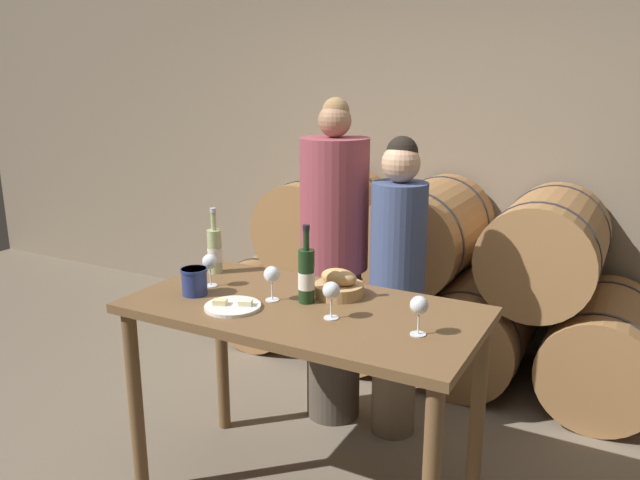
{
  "coord_description": "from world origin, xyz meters",
  "views": [
    {
      "loc": [
        1.22,
        -2.13,
        1.86
      ],
      "look_at": [
        0.0,
        0.15,
        1.18
      ],
      "focal_mm": 35.0,
      "sensor_mm": 36.0,
      "label": 1
    }
  ],
  "objects_px": {
    "cheese_plate": "(233,306)",
    "wine_glass_left": "(272,275)",
    "person_right": "(397,286)",
    "bread_basket": "(339,286)",
    "wine_glass_right": "(419,306)",
    "wine_glass_far_left": "(210,263)",
    "wine_bottle_white": "(215,250)",
    "person_left": "(334,263)",
    "wine_glass_center": "(331,292)",
    "blue_crock": "(194,280)",
    "wine_bottle_red": "(306,275)",
    "tasting_table": "(303,335)"
  },
  "relations": [
    {
      "from": "blue_crock",
      "to": "wine_glass_right",
      "type": "bearing_deg",
      "value": 2.38
    },
    {
      "from": "blue_crock",
      "to": "cheese_plate",
      "type": "height_order",
      "value": "blue_crock"
    },
    {
      "from": "cheese_plate",
      "to": "wine_bottle_white",
      "type": "bearing_deg",
      "value": 135.26
    },
    {
      "from": "person_right",
      "to": "cheese_plate",
      "type": "xyz_separation_m",
      "value": [
        -0.38,
        -0.89,
        0.12
      ]
    },
    {
      "from": "blue_crock",
      "to": "cheese_plate",
      "type": "relative_size",
      "value": 0.51
    },
    {
      "from": "cheese_plate",
      "to": "wine_glass_left",
      "type": "xyz_separation_m",
      "value": [
        0.09,
        0.16,
        0.1
      ]
    },
    {
      "from": "person_right",
      "to": "wine_bottle_red",
      "type": "relative_size",
      "value": 4.68
    },
    {
      "from": "wine_glass_left",
      "to": "blue_crock",
      "type": "bearing_deg",
      "value": -163.93
    },
    {
      "from": "wine_glass_left",
      "to": "wine_glass_center",
      "type": "bearing_deg",
      "value": -11.28
    },
    {
      "from": "blue_crock",
      "to": "wine_glass_right",
      "type": "relative_size",
      "value": 0.79
    },
    {
      "from": "wine_bottle_white",
      "to": "person_left",
      "type": "bearing_deg",
      "value": 53.92
    },
    {
      "from": "cheese_plate",
      "to": "person_right",
      "type": "bearing_deg",
      "value": 66.57
    },
    {
      "from": "bread_basket",
      "to": "wine_glass_center",
      "type": "bearing_deg",
      "value": -70.0
    },
    {
      "from": "person_left",
      "to": "wine_bottle_white",
      "type": "relative_size",
      "value": 5.48
    },
    {
      "from": "tasting_table",
      "to": "wine_bottle_white",
      "type": "height_order",
      "value": "wine_bottle_white"
    },
    {
      "from": "cheese_plate",
      "to": "wine_glass_center",
      "type": "bearing_deg",
      "value": 12.86
    },
    {
      "from": "person_right",
      "to": "wine_glass_right",
      "type": "bearing_deg",
      "value": -63.8
    },
    {
      "from": "wine_glass_far_left",
      "to": "wine_glass_left",
      "type": "height_order",
      "value": "same"
    },
    {
      "from": "wine_glass_left",
      "to": "wine_glass_right",
      "type": "height_order",
      "value": "same"
    },
    {
      "from": "cheese_plate",
      "to": "wine_glass_right",
      "type": "relative_size",
      "value": 1.54
    },
    {
      "from": "bread_basket",
      "to": "tasting_table",
      "type": "bearing_deg",
      "value": -113.31
    },
    {
      "from": "bread_basket",
      "to": "wine_glass_far_left",
      "type": "xyz_separation_m",
      "value": [
        -0.58,
        -0.16,
        0.07
      ]
    },
    {
      "from": "blue_crock",
      "to": "wine_glass_far_left",
      "type": "bearing_deg",
      "value": 94.43
    },
    {
      "from": "person_right",
      "to": "person_left",
      "type": "bearing_deg",
      "value": -179.96
    },
    {
      "from": "person_left",
      "to": "wine_glass_left",
      "type": "relative_size",
      "value": 11.59
    },
    {
      "from": "wine_glass_left",
      "to": "wine_glass_center",
      "type": "height_order",
      "value": "same"
    },
    {
      "from": "wine_glass_center",
      "to": "wine_bottle_red",
      "type": "bearing_deg",
      "value": 147.1
    },
    {
      "from": "wine_glass_far_left",
      "to": "wine_glass_right",
      "type": "distance_m",
      "value": 1.03
    },
    {
      "from": "person_left",
      "to": "wine_glass_far_left",
      "type": "relative_size",
      "value": 11.59
    },
    {
      "from": "wine_bottle_white",
      "to": "blue_crock",
      "type": "height_order",
      "value": "wine_bottle_white"
    },
    {
      "from": "tasting_table",
      "to": "wine_bottle_red",
      "type": "distance_m",
      "value": 0.26
    },
    {
      "from": "wine_bottle_red",
      "to": "bread_basket",
      "type": "relative_size",
      "value": 1.54
    },
    {
      "from": "person_left",
      "to": "wine_bottle_white",
      "type": "bearing_deg",
      "value": -126.08
    },
    {
      "from": "tasting_table",
      "to": "wine_glass_center",
      "type": "relative_size",
      "value": 9.76
    },
    {
      "from": "cheese_plate",
      "to": "wine_glass_left",
      "type": "bearing_deg",
      "value": 59.07
    },
    {
      "from": "tasting_table",
      "to": "person_left",
      "type": "bearing_deg",
      "value": 107.02
    },
    {
      "from": "person_left",
      "to": "wine_glass_right",
      "type": "height_order",
      "value": "person_left"
    },
    {
      "from": "person_left",
      "to": "wine_bottle_white",
      "type": "distance_m",
      "value": 0.67
    },
    {
      "from": "tasting_table",
      "to": "wine_glass_right",
      "type": "relative_size",
      "value": 9.76
    },
    {
      "from": "tasting_table",
      "to": "person_left",
      "type": "height_order",
      "value": "person_left"
    },
    {
      "from": "wine_bottle_white",
      "to": "cheese_plate",
      "type": "distance_m",
      "value": 0.52
    },
    {
      "from": "wine_bottle_white",
      "to": "blue_crock",
      "type": "xyz_separation_m",
      "value": [
        0.12,
        -0.3,
        -0.05
      ]
    },
    {
      "from": "bread_basket",
      "to": "wine_bottle_red",
      "type": "bearing_deg",
      "value": -122.4
    },
    {
      "from": "person_left",
      "to": "wine_glass_center",
      "type": "bearing_deg",
      "value": -63.84
    },
    {
      "from": "wine_glass_far_left",
      "to": "wine_glass_left",
      "type": "distance_m",
      "value": 0.35
    },
    {
      "from": "wine_bottle_white",
      "to": "wine_glass_right",
      "type": "height_order",
      "value": "wine_bottle_white"
    },
    {
      "from": "wine_bottle_red",
      "to": "cheese_plate",
      "type": "height_order",
      "value": "wine_bottle_red"
    },
    {
      "from": "person_right",
      "to": "bread_basket",
      "type": "height_order",
      "value": "person_right"
    },
    {
      "from": "wine_bottle_red",
      "to": "bread_basket",
      "type": "xyz_separation_m",
      "value": [
        0.09,
        0.13,
        -0.07
      ]
    },
    {
      "from": "wine_glass_right",
      "to": "person_left",
      "type": "bearing_deg",
      "value": 133.66
    }
  ]
}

